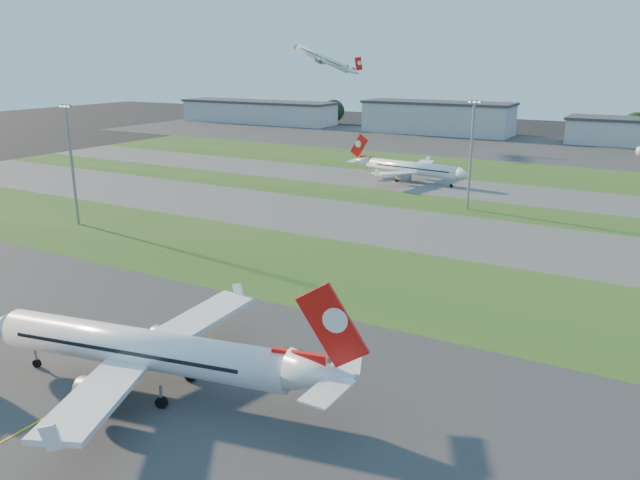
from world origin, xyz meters
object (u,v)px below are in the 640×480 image
Objects in this scene: airliner_taxiing at (411,168)px; light_mast_centre at (471,148)px; airliner_parked at (145,350)px; light_mast_west at (71,157)px.

light_mast_centre is (24.93, -25.68, 10.81)m from airliner_taxiing.
airliner_parked is 127.84m from airliner_taxiing.
light_mast_west is at bearing 68.58° from airliner_taxiing.
light_mast_centre is (5.21, 100.63, 10.16)m from airliner_parked.
airliner_taxiing is at bearing 87.89° from airliner_parked.
airliner_parked is 1.15× the size of airliner_taxiing.
light_mast_centre is (70.00, 56.00, 0.00)m from light_mast_west.
airliner_parked is at bearing 106.35° from airliner_taxiing.
light_mast_centre is at bearing 141.62° from airliner_taxiing.
light_mast_west is at bearing 134.46° from airliner_parked.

